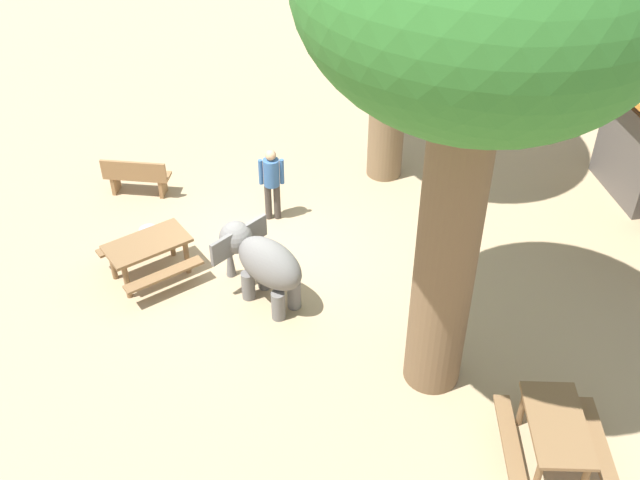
# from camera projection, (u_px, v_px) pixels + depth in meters

# --- Properties ---
(ground_plane) EXTENTS (60.00, 60.00, 0.00)m
(ground_plane) POSITION_uv_depth(u_px,v_px,m) (263.00, 258.00, 14.54)
(ground_plane) COLOR tan
(elephant) EXTENTS (1.82, 1.71, 1.32)m
(elephant) POSITION_uv_depth(u_px,v_px,m) (262.00, 261.00, 13.15)
(elephant) COLOR slate
(elephant) RESTS_ON ground_plane
(person_handler) EXTENTS (0.32, 0.51, 1.62)m
(person_handler) POSITION_uv_depth(u_px,v_px,m) (272.00, 179.00, 15.01)
(person_handler) COLOR #3F3833
(person_handler) RESTS_ON ground_plane
(wooden_bench) EXTENTS (0.78, 1.46, 0.88)m
(wooden_bench) POSITION_uv_depth(u_px,v_px,m) (136.00, 176.00, 15.98)
(wooden_bench) COLOR olive
(wooden_bench) RESTS_ON ground_plane
(picnic_table_near) EXTENTS (1.77, 1.75, 0.78)m
(picnic_table_near) POSITION_uv_depth(u_px,v_px,m) (555.00, 432.00, 10.57)
(picnic_table_near) COLOR brown
(picnic_table_near) RESTS_ON ground_plane
(picnic_table_far) EXTENTS (1.99, 1.99, 0.78)m
(picnic_table_far) POSITION_uv_depth(u_px,v_px,m) (148.00, 251.00, 13.79)
(picnic_table_far) COLOR brown
(picnic_table_far) RESTS_ON ground_plane
(feed_bucket) EXTENTS (0.36, 0.36, 0.32)m
(feed_bucket) POSITION_uv_depth(u_px,v_px,m) (149.00, 235.00, 14.85)
(feed_bucket) COLOR gray
(feed_bucket) RESTS_ON ground_plane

